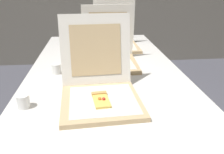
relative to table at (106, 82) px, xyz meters
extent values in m
cube|color=silver|center=(0.00, 0.00, 0.03)|extent=(0.98, 2.25, 0.03)
cylinder|color=#38383D|center=(-0.42, 1.06, -0.34)|extent=(0.04, 0.04, 0.70)
cylinder|color=#38383D|center=(0.42, 1.06, -0.34)|extent=(0.04, 0.04, 0.70)
cube|color=tan|center=(-0.05, -0.35, 0.05)|extent=(0.39, 0.39, 0.02)
cube|color=silver|center=(-0.04, -0.35, 0.07)|extent=(0.33, 0.33, 0.00)
cube|color=white|center=(-0.06, -0.13, 0.25)|extent=(0.38, 0.10, 0.37)
cube|color=tan|center=(-0.06, -0.13, 0.25)|extent=(0.27, 0.07, 0.26)
cube|color=#EAC156|center=(-0.05, -0.37, 0.07)|extent=(0.08, 0.14, 0.01)
cube|color=tan|center=(-0.06, -0.31, 0.07)|extent=(0.07, 0.03, 0.02)
sphere|color=red|center=(-0.04, -0.37, 0.08)|extent=(0.02, 0.02, 0.02)
sphere|color=orange|center=(-0.06, -0.37, 0.08)|extent=(0.02, 0.02, 0.02)
cube|color=tan|center=(0.04, 0.18, 0.05)|extent=(0.38, 0.38, 0.02)
cube|color=silver|center=(0.03, 0.19, 0.07)|extent=(0.33, 0.33, 0.00)
cube|color=white|center=(0.04, 0.35, 0.25)|extent=(0.37, 0.04, 0.37)
cube|color=tan|center=(0.04, 0.34, 0.25)|extent=(0.27, 0.03, 0.27)
cube|color=#EAC156|center=(0.05, 0.15, 0.07)|extent=(0.09, 0.11, 0.01)
cube|color=tan|center=(0.04, 0.20, 0.07)|extent=(0.08, 0.03, 0.02)
sphere|color=#2D6628|center=(0.05, 0.15, 0.08)|extent=(0.02, 0.02, 0.02)
sphere|color=#2D6628|center=(0.06, 0.15, 0.08)|extent=(0.02, 0.02, 0.02)
cube|color=tan|center=(0.14, 0.61, 0.05)|extent=(0.38, 0.38, 0.02)
cube|color=silver|center=(0.14, 0.62, 0.07)|extent=(0.33, 0.33, 0.00)
cube|color=white|center=(0.13, 0.79, 0.25)|extent=(0.37, 0.03, 0.37)
cube|color=tan|center=(0.13, 0.78, 0.25)|extent=(0.27, 0.02, 0.27)
cube|color=#EAC156|center=(0.16, 0.62, 0.07)|extent=(0.10, 0.14, 0.01)
cube|color=tan|center=(0.18, 0.68, 0.07)|extent=(0.06, 0.04, 0.02)
sphere|color=red|center=(0.15, 0.59, 0.08)|extent=(0.02, 0.02, 0.02)
cylinder|color=white|center=(-0.41, -0.35, 0.07)|extent=(0.06, 0.06, 0.06)
cylinder|color=white|center=(-0.24, 0.33, 0.07)|extent=(0.06, 0.06, 0.06)
cylinder|color=white|center=(-0.31, 0.06, 0.07)|extent=(0.06, 0.06, 0.06)
camera|label=1|loc=(-0.09, -1.31, 0.58)|focal=36.71mm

